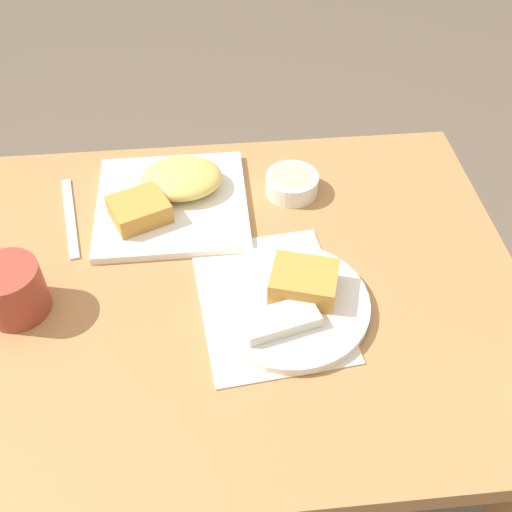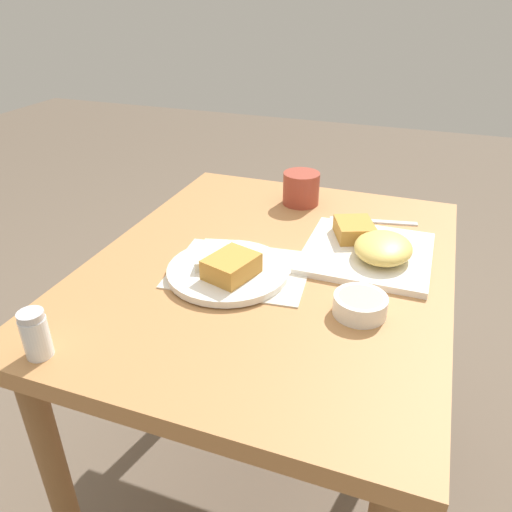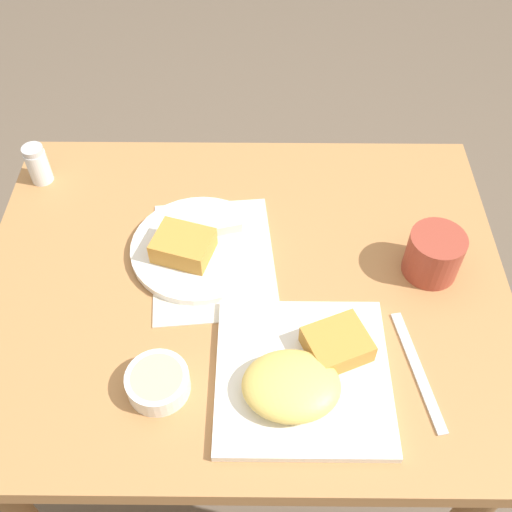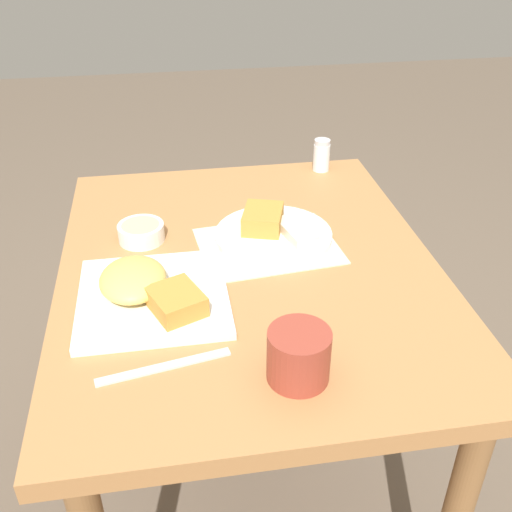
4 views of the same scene
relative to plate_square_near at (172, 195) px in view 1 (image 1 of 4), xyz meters
name	(u,v)px [view 1 (image 1 of 4)]	position (x,y,z in m)	size (l,w,h in m)	color
ground_plane	(241,475)	(-0.09, 0.19, -0.73)	(8.00, 8.00, 0.00)	brown
dining_table	(235,319)	(-0.09, 0.19, -0.12)	(0.91, 0.72, 0.71)	#B27A47
menu_card	(270,301)	(-0.15, 0.24, -0.02)	(0.24, 0.29, 0.00)	beige
plate_square_near	(172,195)	(0.00, 0.00, 0.00)	(0.26, 0.26, 0.06)	white
plate_oval_far	(292,300)	(-0.18, 0.25, 0.00)	(0.24, 0.24, 0.05)	white
sauce_ramekin	(292,183)	(-0.21, -0.01, 0.00)	(0.09, 0.09, 0.04)	white
butter_knife	(70,217)	(0.18, 0.02, -0.02)	(0.05, 0.21, 0.00)	silver
coffee_mug	(12,290)	(0.23, 0.22, 0.02)	(0.09, 0.09, 0.08)	#9E3D2D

